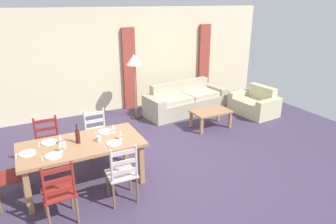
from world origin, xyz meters
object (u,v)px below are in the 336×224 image
dining_chair_near_right (122,174)px  wine_glass_near_right (120,133)px  coffee_table (211,113)px  dining_chair_far_left (49,144)px  coffee_cup_secondary (64,145)px  dining_table (82,148)px  coffee_cup_primary (99,139)px  couch (185,101)px  wine_bottle (78,136)px  wine_glass_far_left (60,137)px  dining_chair_near_left (59,193)px  standing_lamp (134,64)px  wine_glass_far_right (113,127)px  dining_chair_far_right (97,136)px  wine_glass_near_left (60,145)px  dining_chair_head_west (4,176)px

dining_chair_near_right → wine_glass_near_right: size_ratio=5.96×
wine_glass_near_right → coffee_table: (2.60, 1.19, -0.51)m
dining_chair_far_left → coffee_cup_secondary: bearing=-78.6°
dining_table → coffee_cup_primary: bearing=-11.6°
couch → wine_bottle: bearing=-145.4°
dining_chair_near_right → wine_glass_far_left: bearing=129.8°
coffee_cup_secondary → dining_chair_near_right: bearing=-45.1°
wine_glass_near_right → dining_chair_near_left: bearing=-149.3°
dining_chair_near_left → wine_glass_far_left: bearing=78.4°
dining_chair_near_right → wine_bottle: size_ratio=3.04×
coffee_table → standing_lamp: size_ratio=0.55×
wine_glass_far_right → coffee_cup_secondary: 0.86m
wine_glass_far_right → standing_lamp: 2.68m
dining_table → dining_chair_near_left: (-0.48, -0.79, -0.19)m
dining_chair_near_left → dining_chair_far_right: 1.79m
dining_chair_near_right → dining_chair_far_right: same height
dining_chair_far_right → wine_glass_near_left: size_ratio=5.96×
wine_glass_far_right → dining_chair_near_right: bearing=-100.1°
coffee_cup_primary → dining_chair_head_west: bearing=177.6°
coffee_cup_primary → coffee_cup_secondary: size_ratio=1.00×
dining_chair_far_left → coffee_cup_secondary: 0.89m
dining_chair_near_left → dining_chair_near_right: 0.90m
dining_chair_far_right → dining_chair_near_left: bearing=-120.5°
standing_lamp → coffee_table: bearing=-46.0°
dining_chair_far_right → wine_bottle: bearing=-122.8°
dining_chair_near_left → dining_chair_far_right: (0.91, 1.54, 0.00)m
dining_chair_near_right → wine_glass_near_right: bearing=72.3°
coffee_cup_primary → dining_table: bearing=168.4°
dining_chair_near_left → coffee_cup_secondary: dining_chair_near_left is taller
dining_chair_far_right → coffee_table: (2.77, 0.29, -0.12)m
coffee_cup_primary → couch: coffee_cup_primary is taller
dining_chair_near_right → wine_glass_near_left: bearing=142.3°
dining_table → wine_glass_far_left: 0.38m
dining_table → dining_chair_near_left: bearing=-121.4°
dining_chair_head_west → standing_lamp: standing_lamp is taller
wine_bottle → wine_glass_far_left: wine_bottle is taller
wine_glass_near_right → wine_glass_far_left: 0.93m
dining_chair_far_right → wine_glass_far_right: (0.14, -0.60, 0.38)m
dining_chair_far_left → couch: size_ratio=0.41×
dining_chair_near_right → standing_lamp: bearing=65.7°
dining_chair_near_right → wine_bottle: bearing=120.9°
wine_glass_far_left → wine_glass_far_right: same height
dining_chair_near_left → wine_glass_near_right: (1.08, 0.64, 0.38)m
dining_chair_near_left → couch: bearing=39.7°
dining_chair_far_left → wine_glass_far_left: dining_chair_far_left is taller
wine_glass_near_right → couch: (2.59, 2.40, -0.57)m
standing_lamp → dining_chair_head_west: bearing=-140.7°
wine_glass_far_left → couch: size_ratio=0.07×
standing_lamp → wine_glass_near_right: bearing=-115.7°
wine_glass_far_left → wine_glass_near_left: bearing=-97.7°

